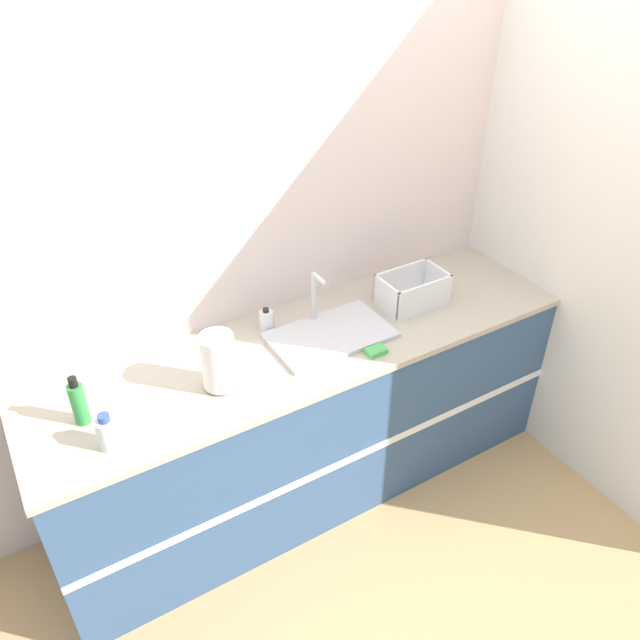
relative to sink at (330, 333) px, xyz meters
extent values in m
plane|color=tan|center=(-0.10, -0.31, -0.92)|extent=(12.00, 12.00, 0.00)
cube|color=silver|center=(-0.10, 0.37, 0.38)|extent=(4.90, 0.06, 2.60)
cube|color=silver|center=(1.18, 0.02, 0.38)|extent=(0.06, 2.66, 2.60)
cube|color=#33517A|center=(-0.10, 0.02, -0.49)|extent=(2.50, 0.66, 0.88)
cube|color=white|center=(-0.10, -0.31, -0.49)|extent=(2.50, 0.01, 0.04)
cube|color=#B2A893|center=(-0.10, 0.02, -0.03)|extent=(2.52, 0.68, 0.03)
cube|color=silver|center=(0.00, -0.01, -0.01)|extent=(0.55, 0.33, 0.02)
cylinder|color=silver|center=(0.00, 0.14, 0.12)|extent=(0.02, 0.02, 0.24)
cylinder|color=silver|center=(0.00, 0.09, 0.24)|extent=(0.02, 0.11, 0.02)
cylinder|color=#4C4C51|center=(-0.56, -0.07, -0.01)|extent=(0.10, 0.10, 0.01)
cylinder|color=white|center=(-0.56, -0.07, 0.11)|extent=(0.14, 0.14, 0.24)
cube|color=white|center=(0.49, 0.03, -0.01)|extent=(0.32, 0.20, 0.01)
cube|color=white|center=(0.49, -0.07, 0.07)|extent=(0.32, 0.01, 0.15)
cube|color=white|center=(0.49, 0.13, 0.07)|extent=(0.32, 0.01, 0.15)
cube|color=white|center=(0.33, 0.03, 0.07)|extent=(0.01, 0.20, 0.15)
cube|color=white|center=(0.64, 0.03, 0.07)|extent=(0.01, 0.20, 0.15)
cylinder|color=#2D8C3D|center=(-1.09, 0.01, 0.07)|extent=(0.06, 0.06, 0.17)
cylinder|color=black|center=(-1.09, 0.01, 0.18)|extent=(0.03, 0.03, 0.04)
cylinder|color=silver|center=(-1.04, -0.17, 0.04)|extent=(0.08, 0.08, 0.12)
cylinder|color=#334C9E|center=(-1.04, -0.17, 0.12)|extent=(0.04, 0.04, 0.03)
cylinder|color=silver|center=(-0.22, 0.20, 0.03)|extent=(0.06, 0.06, 0.09)
cylinder|color=black|center=(-0.22, 0.20, 0.08)|extent=(0.03, 0.03, 0.02)
cube|color=#4CB259|center=(0.11, -0.21, -0.01)|extent=(0.09, 0.06, 0.02)
camera|label=1|loc=(-1.22, -1.94, 1.64)|focal=35.00mm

